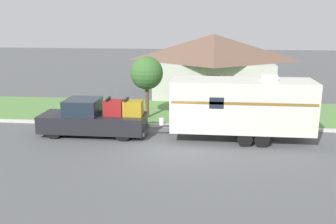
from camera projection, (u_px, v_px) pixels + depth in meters
The scene contains 8 objects.
ground_plane at pixel (169, 149), 18.27m from camera, with size 120.00×120.00×0.00m, color #515456.
curb_strip at pixel (175, 126), 21.87m from camera, with size 80.00×0.30×0.14m.
lawn_strip at pixel (180, 112), 25.40m from camera, with size 80.00×7.00×0.03m.
house_across_street at pixel (213, 63), 30.76m from camera, with size 10.01×7.10×4.95m.
pickup_truck at pixel (94, 119), 20.16m from camera, with size 5.78×1.98×2.08m.
travel_trailer at pixel (241, 105), 19.13m from camera, with size 8.36×2.35×3.45m.
mailbox at pixel (289, 109), 22.02m from camera, with size 0.48×0.20×1.30m.
tree_in_yard at pixel (147, 73), 23.24m from camera, with size 2.06×2.06×3.90m.
Camera 1 is at (1.80, -17.18, 6.20)m, focal length 40.00 mm.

